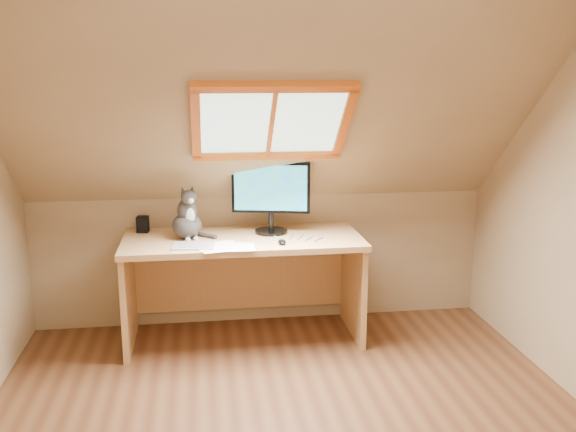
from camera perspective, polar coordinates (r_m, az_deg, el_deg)
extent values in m
cube|color=tan|center=(1.59, 10.55, -15.31)|extent=(3.50, 0.02, 2.40)
cube|color=tan|center=(5.06, -2.33, -3.81)|extent=(3.50, 0.02, 1.00)
cube|color=tan|center=(4.08, -1.39, 9.37)|extent=(3.50, 1.56, 1.41)
cube|color=#B2E0CC|center=(4.16, -1.51, 8.47)|extent=(0.90, 0.53, 0.48)
cube|color=#CD4D13|center=(4.16, -1.51, 8.47)|extent=(1.02, 0.64, 0.59)
cube|color=tan|center=(4.62, -4.05, -2.14)|extent=(1.70, 0.75, 0.04)
cube|color=tan|center=(4.75, -13.98, -6.97)|extent=(0.04, 0.67, 0.73)
cube|color=tan|center=(4.85, 5.81, -6.22)|extent=(0.04, 0.67, 0.73)
cube|color=tan|center=(5.06, -4.25, -5.41)|extent=(1.60, 0.03, 0.51)
cylinder|color=black|center=(4.72, -1.50, -1.37)|extent=(0.24, 0.24, 0.02)
cylinder|color=black|center=(4.70, -1.51, -0.46)|extent=(0.04, 0.04, 0.13)
cube|color=black|center=(4.65, -1.53, 2.56)|extent=(0.57, 0.17, 0.37)
cube|color=blue|center=(4.63, -1.56, 2.50)|extent=(0.52, 0.12, 0.33)
ellipsoid|color=#3D3836|center=(4.62, -8.98, -0.83)|extent=(0.28, 0.31, 0.18)
ellipsoid|color=#3D3836|center=(4.58, -8.96, 0.40)|extent=(0.18, 0.18, 0.19)
ellipsoid|color=silver|center=(4.53, -8.71, 0.01)|extent=(0.08, 0.06, 0.11)
ellipsoid|color=#3D3836|center=(4.52, -8.83, 1.66)|extent=(0.14, 0.13, 0.10)
sphere|color=silver|center=(4.48, -8.63, 1.34)|extent=(0.04, 0.04, 0.04)
cone|color=#3D3836|center=(4.52, -9.34, 2.28)|extent=(0.06, 0.06, 0.06)
cone|color=#3D3836|center=(4.54, -8.53, 2.36)|extent=(0.06, 0.06, 0.06)
cube|color=black|center=(4.85, -12.79, -0.72)|extent=(0.09, 0.09, 0.12)
cube|color=#B2B2B7|center=(4.40, -8.40, -2.64)|extent=(0.30, 0.23, 0.01)
ellipsoid|color=black|center=(4.41, -0.53, -2.32)|extent=(0.06, 0.10, 0.03)
cube|color=white|center=(4.35, -5.66, -2.79)|extent=(0.33, 0.27, 0.00)
cube|color=white|center=(4.35, -5.66, -2.77)|extent=(0.32, 0.24, 0.00)
cube|color=white|center=(4.35, -5.66, -2.75)|extent=(0.35, 0.30, 0.00)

